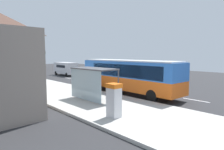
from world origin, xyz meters
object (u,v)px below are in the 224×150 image
ticket_machine (114,100)px  recycling_bin_orange (84,85)px  sedan_near (34,67)px  bus_shelter (91,76)px  recycling_bin_red (88,86)px  recycling_bin_yellow (80,84)px  traffic_light_near_side (44,57)px  white_van (66,68)px  bus (128,74)px  recycling_bin_green (92,87)px  traffic_light_far_side (5,55)px

ticket_machine → recycling_bin_orange: 9.26m
sedan_near → bus_shelter: size_ratio=1.11×
recycling_bin_red → recycling_bin_yellow: same height
recycling_bin_red → bus_shelter: (-2.21, -3.40, 1.44)m
recycling_bin_orange → traffic_light_near_side: 32.35m
sedan_near → recycling_bin_orange: size_ratio=4.69×
traffic_light_near_side → white_van: bearing=-101.7°
recycling_bin_orange → sedan_near: bearing=77.5°
recycling_bin_yellow → traffic_light_near_side: size_ratio=0.20×
bus → ticket_machine: size_ratio=5.71×
recycling_bin_yellow → recycling_bin_green: bearing=-90.0°
sedan_near → bus_shelter: bearing=-104.7°
white_van → recycling_bin_red: 16.74m
traffic_light_near_side → traffic_light_far_side: traffic_light_far_side is taller
recycling_bin_yellow → traffic_light_far_side: (1.10, 30.86, 2.88)m
ticket_machine → bus_shelter: bus_shelter is taller
recycling_bin_green → traffic_light_near_side: traffic_light_near_side is taller
sedan_near → ticket_machine: bearing=-105.3°
ticket_machine → traffic_light_near_side: 41.50m
recycling_bin_orange → traffic_light_far_side: traffic_light_far_side is taller
sedan_near → recycling_bin_green: (-6.50, -30.62, -0.14)m
white_van → bus_shelter: bus_shelter is taller
recycling_bin_green → bus: bearing=-43.0°
bus_shelter → recycling_bin_green: bearing=50.7°
bus → recycling_bin_yellow: size_ratio=11.66×
recycling_bin_red → traffic_light_far_side: traffic_light_far_side is taller
recycling_bin_green → sedan_near: bearing=78.0°
recycling_bin_yellow → traffic_light_far_side: traffic_light_far_side is taller
bus → recycling_bin_orange: bus is taller
ticket_machine → recycling_bin_green: bearing=61.5°
recycling_bin_red → recycling_bin_orange: bearing=90.0°
bus → recycling_bin_red: bus is taller
white_van → recycling_bin_orange: bearing=-113.4°
recycling_bin_green → bus_shelter: bearing=-129.3°
recycling_bin_green → recycling_bin_red: bearing=90.0°
traffic_light_near_side → traffic_light_far_side: size_ratio=0.87×
bus → traffic_light_near_side: size_ratio=2.37×
recycling_bin_orange → traffic_light_near_side: bearing=72.5°
recycling_bin_yellow → traffic_light_far_side: bearing=88.0°
sedan_near → recycling_bin_yellow: 29.25m
bus → sedan_near: 33.20m
recycling_bin_red → bus_shelter: bearing=-123.0°
bus → recycling_bin_green: 3.61m
sedan_near → traffic_light_near_side: size_ratio=0.96×
recycling_bin_red → traffic_light_far_side: bearing=88.1°
recycling_bin_yellow → traffic_light_near_side: 31.68m
recycling_bin_yellow → recycling_bin_red: bearing=-90.0°
sedan_near → ticket_machine: 39.03m
recycling_bin_red → traffic_light_near_side: size_ratio=0.20×
recycling_bin_red → recycling_bin_yellow: size_ratio=1.00×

